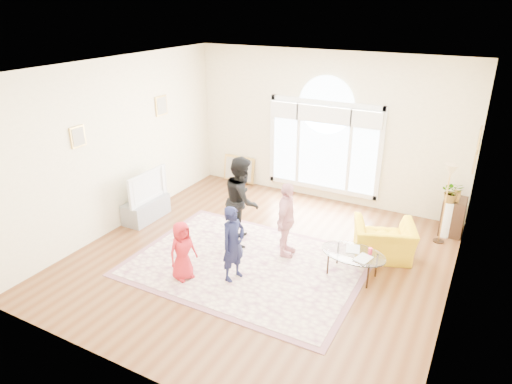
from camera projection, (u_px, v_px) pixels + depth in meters
The scene contains 17 objects.
ground at pixel (259, 259), 7.86m from camera, with size 6.00×6.00×0.00m, color #562D14.
room_shell at pixel (323, 131), 9.54m from camera, with size 6.00×6.00×6.00m.
area_rug at pixel (247, 264), 7.68m from camera, with size 3.60×2.60×0.02m, color beige.
rug_border at pixel (247, 264), 7.68m from camera, with size 3.80×2.80×0.01m, color #85545D.
tv_console at pixel (146, 209), 9.22m from camera, with size 0.45×1.00×0.42m, color gray.
television at pixel (144, 186), 9.01m from camera, with size 0.17×1.07×0.61m.
coffee_table at pixel (353, 254), 7.23m from camera, with size 1.11×0.77×0.54m.
armchair at pixel (383, 241), 7.79m from camera, with size 0.98×0.86×0.64m, color gold.
side_cabinet at pixel (453, 216), 8.59m from camera, with size 0.40×0.50×0.70m, color black.
floor_lamp at pixel (450, 177), 7.91m from camera, with size 0.30×0.30×1.51m.
plant_pedestal at pixel (447, 219), 8.48m from camera, with size 0.20×0.20×0.70m, color white.
potted_plant at pixel (452, 192), 8.26m from camera, with size 0.37×0.32×0.41m, color #33722D.
leaning_picture at pixel (239, 182), 11.12m from camera, with size 0.80×0.05×0.62m, color tan.
child_red at pixel (182, 251), 7.11m from camera, with size 0.48×0.31×0.98m, color red.
child_navy at pixel (233, 244), 7.05m from camera, with size 0.45×0.30×1.24m, color #141737.
child_black at pixel (242, 200), 8.12m from camera, with size 0.78×0.61×1.61m, color black.
child_pink at pixel (286, 220), 7.71m from camera, with size 0.78×0.32×1.32m, color pink.
Camera 1 is at (3.15, -6.01, 4.14)m, focal length 32.00 mm.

